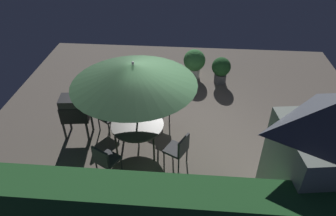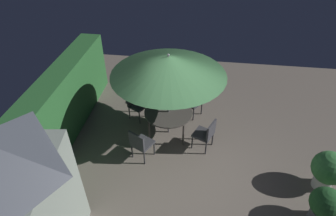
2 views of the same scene
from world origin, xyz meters
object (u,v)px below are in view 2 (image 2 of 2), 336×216
Objects in this scene: patio_table at (168,113)px; chair_toward_hedge at (140,143)px; chair_toward_house at (206,133)px; potted_plant_by_grill at (329,169)px; chair_near_shed at (195,99)px; chair_far_side at (136,103)px; garden_shed at (12,210)px; patio_umbrella at (168,65)px; bbq_grill at (187,77)px; potted_plant_by_shed at (325,205)px.

patio_table is 1.21m from chair_toward_hedge.
potted_plant_by_grill reaches higher than chair_toward_house.
chair_toward_house is (-1.45, -0.38, 0.00)m from chair_near_shed.
potted_plant_by_grill is (-1.94, -4.79, 0.06)m from chair_far_side.
garden_shed reaches higher than potted_plant_by_grill.
patio_umbrella is 2.38× the size of bbq_grill.
chair_near_shed is (-0.71, -0.31, -0.33)m from bbq_grill.
chair_toward_hedge is (-2.74, 0.91, -0.33)m from bbq_grill.
potted_plant_by_grill reaches higher than chair_far_side.
chair_near_shed is (4.74, -2.57, -1.06)m from garden_shed.
potted_plant_by_grill is (-1.36, -3.76, -0.10)m from patio_table.
bbq_grill is 0.84m from chair_near_shed.
chair_near_shed reaches higher than patio_table.
potted_plant_by_grill is (-0.31, -4.31, 0.06)m from chair_toward_hedge.
chair_toward_house is 0.89× the size of potted_plant_by_grill.
garden_shed is 3.06× the size of potted_plant_by_grill.
patio_umbrella reaches higher than chair_far_side.
chair_far_side is (-0.40, 1.70, 0.00)m from chair_near_shed.
chair_toward_hedge is 1.71m from chair_toward_house.
patio_table is 1.29× the size of potted_plant_by_grill.
patio_table is 1.45× the size of chair_toward_hedge.
chair_toward_hedge is (-1.06, 0.56, -0.16)m from patio_table.
chair_far_side is (0.57, 1.04, -0.16)m from patio_table.
chair_near_shed is at bearing -76.94° from chair_far_side.
patio_umbrella is at bearing 56.61° from potted_plant_by_shed.
patio_umbrella is at bearing 167.99° from bbq_grill.
chair_far_side is at bearing 57.62° from potted_plant_by_shed.
patio_table is 1.45× the size of chair_far_side.
patio_table is 1.45× the size of chair_near_shed.
patio_umbrella is at bearing -118.90° from chair_far_side.
bbq_grill is at bearing 17.77° from chair_toward_house.
bbq_grill is (1.68, -0.36, -1.31)m from patio_umbrella.
patio_umbrella is at bearing 65.39° from chair_toward_house.
chair_far_side reaches higher than patio_table.
potted_plant_by_shed is (-1.21, -3.99, -0.00)m from chair_toward_hedge.
chair_near_shed is at bearing -34.49° from patio_table.
chair_toward_house is at bearing -165.19° from chair_near_shed.
chair_toward_house is at bearing -114.61° from patio_table.
garden_shed is 4.32m from patio_table.
chair_far_side is 0.99× the size of potted_plant_by_shed.
chair_near_shed is at bearing -156.47° from bbq_grill.
chair_toward_hedge is 0.89× the size of potted_plant_by_grill.
bbq_grill is (5.45, -2.26, -0.73)m from garden_shed.
patio_umbrella is at bearing 145.51° from chair_near_shed.
patio_umbrella is at bearing 14.04° from patio_table.
patio_table is 1.45× the size of chair_toward_house.
patio_umbrella reaches higher than chair_near_shed.
garden_shed is at bearing 153.15° from patio_table.
chair_far_side and chair_toward_hedge have the same top height.
garden_shed reaches higher than chair_far_side.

